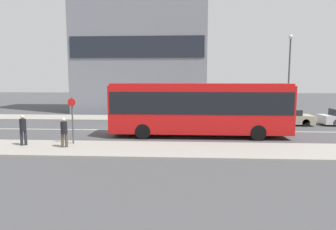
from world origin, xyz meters
The scene contains 10 objects.
ground_plane centered at (0.00, 0.00, 0.00)m, with size 120.00×120.00×0.00m, color #444447.
sidewalk_near centered at (0.00, -6.25, 0.07)m, with size 44.00×3.50×0.13m.
sidewalk_far centered at (0.00, 6.25, 0.07)m, with size 44.00×3.50×0.13m.
lane_centerline centered at (0.00, 0.00, 0.00)m, with size 41.80×0.16×0.01m.
city_bus centered at (5.76, -2.07, 1.99)m, with size 11.46×2.63×3.46m.
parked_car_0 centered at (13.09, 3.25, 0.62)m, with size 4.01×1.79×1.29m.
pedestrian_near_stop centered at (-3.95, -5.94, 1.08)m, with size 0.34×0.34×1.68m.
pedestrian_down_pavement centered at (-1.54, -6.25, 1.02)m, with size 0.34×0.34×1.58m.
bus_stop_sign centered at (-1.41, -5.34, 1.65)m, with size 0.44×0.12×2.60m.
street_lamp centered at (13.71, 4.91, 4.57)m, with size 0.36×0.36×7.33m.
Camera 1 is at (4.89, -21.51, 3.74)m, focal length 32.00 mm.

